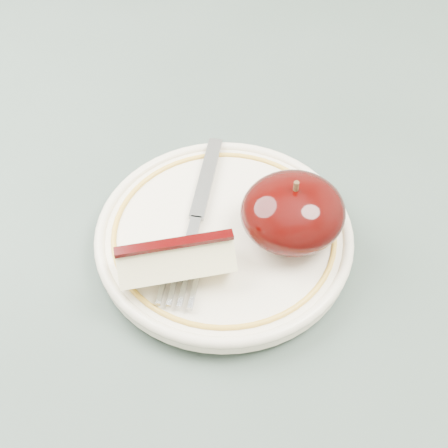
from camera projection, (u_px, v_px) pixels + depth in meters
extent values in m
cylinder|color=brown|center=(406.00, 161.00, 1.13)|extent=(0.05, 0.05, 0.71)
cube|color=#41504A|center=(269.00, 248.00, 0.53)|extent=(0.90, 0.90, 0.04)
cylinder|color=beige|center=(224.00, 244.00, 0.51)|extent=(0.11, 0.11, 0.01)
cylinder|color=beige|center=(224.00, 237.00, 0.50)|extent=(0.20, 0.20, 0.01)
torus|color=beige|center=(224.00, 233.00, 0.50)|extent=(0.21, 0.21, 0.01)
torus|color=gold|center=(224.00, 232.00, 0.49)|extent=(0.18, 0.18, 0.00)
ellipsoid|color=black|center=(293.00, 212.00, 0.47)|extent=(0.08, 0.08, 0.05)
cylinder|color=#472D19|center=(296.00, 187.00, 0.45)|extent=(0.00, 0.00, 0.01)
cube|color=beige|center=(176.00, 260.00, 0.45)|extent=(0.09, 0.04, 0.04)
cube|color=#2F0101|center=(174.00, 243.00, 0.44)|extent=(0.08, 0.01, 0.00)
cube|color=#909398|center=(207.00, 177.00, 0.53)|extent=(0.05, 0.09, 0.00)
cube|color=#909398|center=(193.00, 230.00, 0.49)|extent=(0.02, 0.03, 0.00)
cube|color=#909398|center=(187.00, 255.00, 0.47)|extent=(0.03, 0.03, 0.00)
cube|color=#909398|center=(195.00, 288.00, 0.45)|extent=(0.02, 0.04, 0.00)
cube|color=#909398|center=(184.00, 286.00, 0.46)|extent=(0.02, 0.04, 0.00)
cube|color=#909398|center=(174.00, 285.00, 0.46)|extent=(0.02, 0.04, 0.00)
cube|color=#909398|center=(164.00, 283.00, 0.46)|extent=(0.02, 0.04, 0.00)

